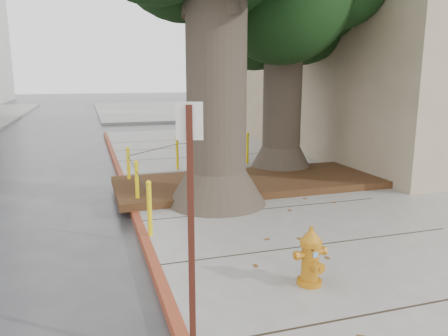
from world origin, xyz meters
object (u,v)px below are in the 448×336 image
object	(u,v)px
fire_hydrant	(310,257)
car_silver	(218,113)
car_red	(321,114)
signpost	(191,217)

from	to	relation	value
fire_hydrant	car_silver	bearing A→B (deg)	70.95
car_silver	car_red	size ratio (longest dim) A/B	1.11
car_silver	car_red	distance (m)	6.24
car_silver	car_red	xyz separation A→B (m)	(6.11, -1.27, -0.09)
fire_hydrant	car_silver	size ratio (longest dim) A/B	0.20
signpost	car_silver	bearing A→B (deg)	91.71
signpost	car_silver	size ratio (longest dim) A/B	0.63
car_red	signpost	bearing A→B (deg)	149.88
car_red	fire_hydrant	bearing A→B (deg)	152.47
fire_hydrant	car_red	xyz separation A→B (m)	(10.87, 18.69, 0.04)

